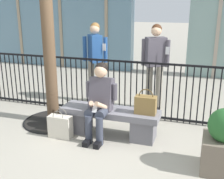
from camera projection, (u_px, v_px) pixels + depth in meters
The scene contains 9 objects.
ground_plane at pixel (110, 134), 4.66m from camera, with size 60.00×60.00×0.00m, color #A8A091.
stone_bench at pixel (110, 119), 4.58m from camera, with size 1.60×0.44×0.45m.
seated_person_with_phone at pixel (100, 99), 4.39m from camera, with size 0.52×0.66×1.21m.
handbag_on_bench at pixel (146, 105), 4.30m from camera, with size 0.32×0.17×0.40m.
shopping_bag at pixel (60, 126), 4.52m from camera, with size 0.38×0.17×0.47m.
bystander_at_railing at pixel (155, 61), 5.52m from camera, with size 0.55×0.38×1.71m.
bystander_further_back at pixel (95, 57), 5.94m from camera, with size 0.55×0.44×1.71m.
plaza_railing at pixel (125, 88), 5.29m from camera, with size 7.81×0.04×1.08m.
planter at pixel (224, 143), 3.54m from camera, with size 0.51×0.51×0.85m.
Camera 1 is at (1.37, -4.01, 2.07)m, focal length 45.09 mm.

